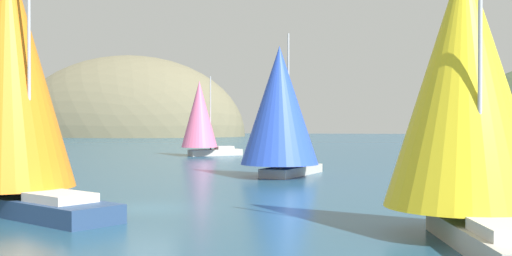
# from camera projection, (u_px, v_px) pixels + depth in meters

# --- Properties ---
(ground_plane) EXTENTS (360.00, 360.00, 0.00)m
(ground_plane) POSITION_uv_depth(u_px,v_px,m) (150.00, 208.00, 28.18)
(ground_plane) COLOR navy
(headland_left) EXTENTS (66.40, 44.00, 44.92)m
(headland_left) POSITION_uv_depth(u_px,v_px,m) (128.00, 136.00, 170.62)
(headland_left) COLOR #6B664C
(headland_left) RESTS_ON ground_plane
(sailboat_blue_spinnaker) EXTENTS (6.92, 9.58, 10.52)m
(sailboat_blue_spinnaker) POSITION_uv_depth(u_px,v_px,m) (280.00, 108.00, 43.79)
(sailboat_blue_spinnaker) COLOR #B7B2A8
(sailboat_blue_spinnaker) RESTS_ON ground_plane
(sailboat_yellow_sail) EXTENTS (6.22, 9.46, 10.71)m
(sailboat_yellow_sail) POSITION_uv_depth(u_px,v_px,m) (465.00, 86.00, 21.15)
(sailboat_yellow_sail) COLOR #B7B2A8
(sailboat_yellow_sail) RESTS_ON ground_plane
(sailboat_white_mainsail) EXTENTS (7.54, 4.61, 8.44)m
(sailboat_white_mainsail) POSITION_uv_depth(u_px,v_px,m) (475.00, 120.00, 63.54)
(sailboat_white_mainsail) COLOR navy
(sailboat_white_mainsail) RESTS_ON ground_plane
(sailboat_orange_sail) EXTENTS (10.54, 8.45, 12.31)m
(sailboat_orange_sail) POSITION_uv_depth(u_px,v_px,m) (9.00, 73.00, 27.19)
(sailboat_orange_sail) COLOR navy
(sailboat_orange_sail) RESTS_ON ground_plane
(sailboat_pink_spinnaker) EXTENTS (7.64, 6.76, 9.34)m
(sailboat_pink_spinnaker) POSITION_uv_depth(u_px,v_px,m) (200.00, 116.00, 71.23)
(sailboat_pink_spinnaker) COLOR #B7B2A8
(sailboat_pink_spinnaker) RESTS_ON ground_plane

